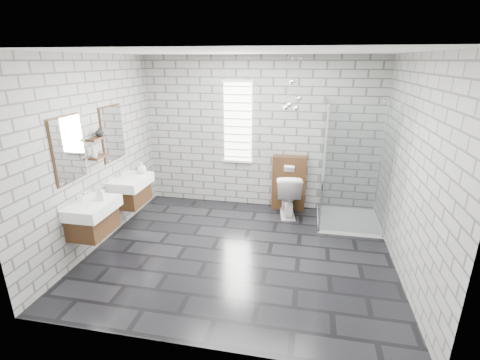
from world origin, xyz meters
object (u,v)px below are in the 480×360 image
(shower_enclosure, at_px, (345,197))
(toilet, at_px, (288,194))
(vanity_left, at_px, (90,209))
(cistern_panel, at_px, (289,183))
(vanity_right, at_px, (129,183))

(shower_enclosure, xyz_separation_m, toilet, (-0.94, 0.27, -0.12))
(toilet, bearing_deg, vanity_left, 31.49)
(cistern_panel, distance_m, toilet, 0.28)
(toilet, bearing_deg, vanity_right, 13.85)
(shower_enclosure, bearing_deg, vanity_left, -152.83)
(cistern_panel, bearing_deg, vanity_left, -137.48)
(vanity_right, bearing_deg, cistern_panel, 26.41)
(shower_enclosure, bearing_deg, toilet, 164.09)
(toilet, bearing_deg, cistern_panel, -97.72)
(vanity_left, relative_size, vanity_right, 1.00)
(vanity_right, distance_m, shower_enclosure, 3.49)
(cistern_panel, bearing_deg, shower_enclosure, -28.89)
(vanity_right, bearing_deg, vanity_left, -90.00)
(vanity_right, height_order, shower_enclosure, shower_enclosure)
(vanity_left, height_order, cistern_panel, vanity_left)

